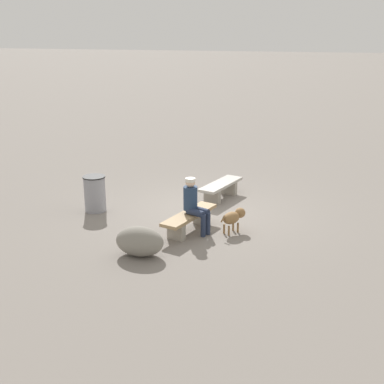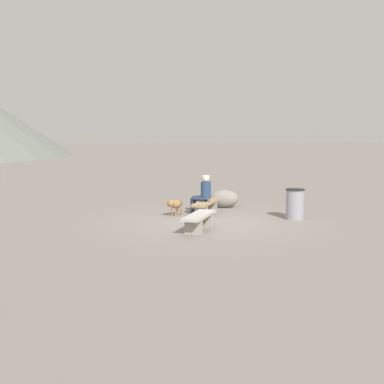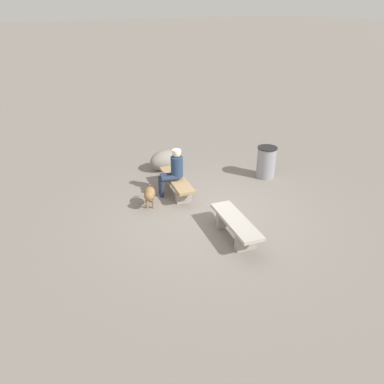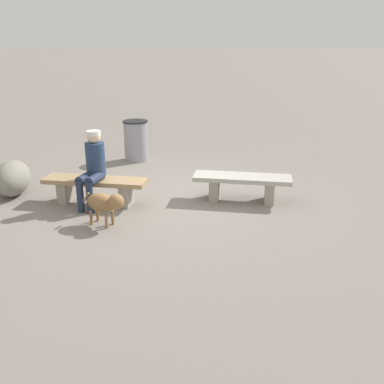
# 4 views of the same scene
# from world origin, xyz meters

# --- Properties ---
(ground) EXTENTS (210.00, 210.00, 0.06)m
(ground) POSITION_xyz_m (0.00, 0.00, -0.03)
(ground) COLOR gray
(bench_left) EXTENTS (1.67, 0.80, 0.43)m
(bench_left) POSITION_xyz_m (-1.15, 0.11, 0.30)
(bench_left) COLOR gray
(bench_left) RESTS_ON ground
(bench_right) EXTENTS (1.75, 0.77, 0.42)m
(bench_right) POSITION_xyz_m (1.28, 0.10, 0.29)
(bench_right) COLOR gray
(bench_right) RESTS_ON ground
(seated_person) EXTENTS (0.44, 0.63, 1.22)m
(seated_person) POSITION_xyz_m (1.27, 0.20, 0.69)
(seated_person) COLOR navy
(seated_person) RESTS_ON ground
(dog) EXTENTS (0.64, 0.48, 0.52)m
(dog) POSITION_xyz_m (0.99, 1.02, 0.35)
(dog) COLOR olive
(dog) RESTS_ON ground
(trash_bin) EXTENTS (0.55, 0.55, 0.89)m
(trash_bin) POSITION_xyz_m (0.78, -2.53, 0.44)
(trash_bin) COLOR gray
(trash_bin) RESTS_ON ground
(boulder) EXTENTS (0.67, 1.01, 0.60)m
(boulder) POSITION_xyz_m (2.78, -0.40, 0.30)
(boulder) COLOR gray
(boulder) RESTS_ON ground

